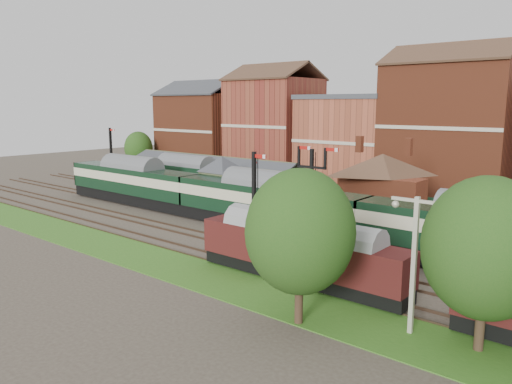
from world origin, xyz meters
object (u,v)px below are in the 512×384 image
Objects in this scene: dmu_train at (265,202)px; platform_railcar at (186,177)px; signal_box at (222,183)px; semaphore_bracket at (312,192)px; goods_van_a at (246,240)px.

platform_railcar is at bearing 159.76° from dmu_train.
signal_box is at bearing -19.53° from platform_railcar.
signal_box is 0.73× the size of semaphore_bracket.
goods_van_a is at bearing -33.86° from platform_railcar.
platform_railcar is at bearing 146.14° from goods_van_a.
platform_railcar reaches higher than goods_van_a.
signal_box is 1.05× the size of goods_van_a.
dmu_train is at bearing -20.99° from signal_box.
dmu_train is (8.47, -3.25, -0.56)m from signal_box.
semaphore_bracket is 7.10m from goods_van_a.
dmu_train is 3.14× the size of platform_railcar.
platform_railcar is 27.82m from goods_van_a.
goods_van_a is at bearing -41.31° from signal_box.
signal_box is 0.32× the size of platform_railcar.
goods_van_a is (13.94, -12.25, -1.20)m from signal_box.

